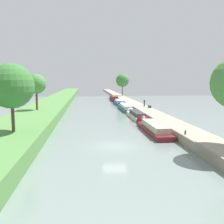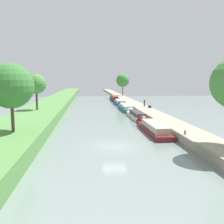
{
  "view_description": "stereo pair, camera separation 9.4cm",
  "coord_description": "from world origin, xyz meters",
  "px_view_note": "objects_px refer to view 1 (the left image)",
  "views": [
    {
      "loc": [
        -2.94,
        -25.81,
        7.11
      ],
      "look_at": [
        1.8,
        20.51,
        1.0
      ],
      "focal_mm": 39.83,
      "sensor_mm": 36.0,
      "label": 1
    },
    {
      "loc": [
        -2.85,
        -25.82,
        7.11
      ],
      "look_at": [
        1.8,
        20.51,
        1.0
      ],
      "focal_mm": 39.83,
      "sensor_mm": 36.0,
      "label": 2
    }
  ],
  "objects_px": {
    "narrowboat_teal": "(125,107)",
    "narrowboat_blue": "(119,102)",
    "narrowboat_cream": "(136,115)",
    "mooring_bollard_near": "(185,132)",
    "person_walking": "(144,103)",
    "narrowboat_black": "(114,99)",
    "mooring_bollard_far": "(117,96)",
    "park_bench": "(150,106)",
    "narrowboat_maroon": "(152,127)"
  },
  "relations": [
    {
      "from": "person_walking",
      "to": "mooring_bollard_near",
      "type": "distance_m",
      "value": 28.83
    },
    {
      "from": "person_walking",
      "to": "mooring_bollard_near",
      "type": "bearing_deg",
      "value": -94.14
    },
    {
      "from": "mooring_bollard_near",
      "to": "narrowboat_maroon",
      "type": "bearing_deg",
      "value": 105.94
    },
    {
      "from": "narrowboat_maroon",
      "to": "mooring_bollard_near",
      "type": "bearing_deg",
      "value": -74.06
    },
    {
      "from": "narrowboat_cream",
      "to": "park_bench",
      "type": "bearing_deg",
      "value": 58.0
    },
    {
      "from": "mooring_bollard_near",
      "to": "mooring_bollard_far",
      "type": "height_order",
      "value": "same"
    },
    {
      "from": "narrowboat_cream",
      "to": "mooring_bollard_near",
      "type": "height_order",
      "value": "mooring_bollard_near"
    },
    {
      "from": "narrowboat_cream",
      "to": "person_walking",
      "type": "height_order",
      "value": "person_walking"
    },
    {
      "from": "narrowboat_black",
      "to": "person_walking",
      "type": "distance_m",
      "value": 29.17
    },
    {
      "from": "person_walking",
      "to": "mooring_bollard_near",
      "type": "xyz_separation_m",
      "value": [
        -2.08,
        -28.75,
        -0.65
      ]
    },
    {
      "from": "narrowboat_blue",
      "to": "person_walking",
      "type": "height_order",
      "value": "person_walking"
    },
    {
      "from": "narrowboat_maroon",
      "to": "narrowboat_teal",
      "type": "xyz_separation_m",
      "value": [
        0.06,
        24.74,
        0.02
      ]
    },
    {
      "from": "narrowboat_cream",
      "to": "narrowboat_black",
      "type": "xyz_separation_m",
      "value": [
        0.13,
        38.47,
        0.14
      ]
    },
    {
      "from": "narrowboat_teal",
      "to": "narrowboat_blue",
      "type": "distance_m",
      "value": 12.65
    },
    {
      "from": "person_walking",
      "to": "park_bench",
      "type": "distance_m",
      "value": 2.44
    },
    {
      "from": "narrowboat_blue",
      "to": "park_bench",
      "type": "relative_size",
      "value": 6.79
    },
    {
      "from": "mooring_bollard_far",
      "to": "narrowboat_maroon",
      "type": "bearing_deg",
      "value": -91.97
    },
    {
      "from": "narrowboat_teal",
      "to": "person_walking",
      "type": "height_order",
      "value": "person_walking"
    },
    {
      "from": "narrowboat_cream",
      "to": "park_bench",
      "type": "height_order",
      "value": "park_bench"
    },
    {
      "from": "narrowboat_cream",
      "to": "narrowboat_black",
      "type": "distance_m",
      "value": 38.47
    },
    {
      "from": "mooring_bollard_near",
      "to": "narrowboat_cream",
      "type": "bearing_deg",
      "value": 95.38
    },
    {
      "from": "narrowboat_teal",
      "to": "person_walking",
      "type": "relative_size",
      "value": 7.96
    },
    {
      "from": "narrowboat_teal",
      "to": "person_walking",
      "type": "bearing_deg",
      "value": -35.6
    },
    {
      "from": "narrowboat_maroon",
      "to": "mooring_bollard_far",
      "type": "xyz_separation_m",
      "value": [
        1.96,
        57.0,
        0.71
      ]
    },
    {
      "from": "narrowboat_cream",
      "to": "narrowboat_teal",
      "type": "bearing_deg",
      "value": 90.45
    },
    {
      "from": "mooring_bollard_far",
      "to": "mooring_bollard_near",
      "type": "bearing_deg",
      "value": -90.0
    },
    {
      "from": "mooring_bollard_far",
      "to": "park_bench",
      "type": "height_order",
      "value": "park_bench"
    },
    {
      "from": "narrowboat_cream",
      "to": "narrowboat_blue",
      "type": "height_order",
      "value": "narrowboat_blue"
    },
    {
      "from": "narrowboat_black",
      "to": "mooring_bollard_near",
      "type": "relative_size",
      "value": 30.13
    },
    {
      "from": "narrowboat_maroon",
      "to": "narrowboat_black",
      "type": "bearing_deg",
      "value": 89.68
    },
    {
      "from": "narrowboat_cream",
      "to": "narrowboat_black",
      "type": "bearing_deg",
      "value": 89.81
    },
    {
      "from": "mooring_bollard_near",
      "to": "mooring_bollard_far",
      "type": "bearing_deg",
      "value": 90.0
    },
    {
      "from": "narrowboat_cream",
      "to": "mooring_bollard_near",
      "type": "xyz_separation_m",
      "value": [
        1.81,
        -19.18,
        0.71
      ]
    },
    {
      "from": "narrowboat_teal",
      "to": "mooring_bollard_near",
      "type": "xyz_separation_m",
      "value": [
        1.9,
        -31.6,
        0.68
      ]
    },
    {
      "from": "narrowboat_blue",
      "to": "person_walking",
      "type": "bearing_deg",
      "value": -76.04
    },
    {
      "from": "narrowboat_black",
      "to": "narrowboat_blue",
      "type": "bearing_deg",
      "value": -90.41
    },
    {
      "from": "narrowboat_blue",
      "to": "mooring_bollard_near",
      "type": "distance_m",
      "value": 44.29
    },
    {
      "from": "narrowboat_teal",
      "to": "mooring_bollard_far",
      "type": "distance_m",
      "value": 32.32
    },
    {
      "from": "mooring_bollard_near",
      "to": "narrowboat_teal",
      "type": "bearing_deg",
      "value": 93.45
    },
    {
      "from": "narrowboat_maroon",
      "to": "narrowboat_black",
      "type": "xyz_separation_m",
      "value": [
        0.28,
        50.79,
        0.13
      ]
    },
    {
      "from": "narrowboat_cream",
      "to": "narrowboat_blue",
      "type": "relative_size",
      "value": 1.14
    },
    {
      "from": "narrowboat_black",
      "to": "mooring_bollard_far",
      "type": "relative_size",
      "value": 30.13
    },
    {
      "from": "narrowboat_blue",
      "to": "person_walking",
      "type": "distance_m",
      "value": 16.03
    },
    {
      "from": "narrowboat_teal",
      "to": "narrowboat_blue",
      "type": "relative_size",
      "value": 1.3
    },
    {
      "from": "narrowboat_maroon",
      "to": "narrowboat_blue",
      "type": "height_order",
      "value": "narrowboat_blue"
    },
    {
      "from": "person_walking",
      "to": "park_bench",
      "type": "bearing_deg",
      "value": -73.78
    },
    {
      "from": "narrowboat_blue",
      "to": "park_bench",
      "type": "bearing_deg",
      "value": -75.74
    },
    {
      "from": "mooring_bollard_near",
      "to": "mooring_bollard_far",
      "type": "distance_m",
      "value": 63.85
    },
    {
      "from": "narrowboat_blue",
      "to": "mooring_bollard_far",
      "type": "height_order",
      "value": "mooring_bollard_far"
    },
    {
      "from": "narrowboat_cream",
      "to": "narrowboat_teal",
      "type": "distance_m",
      "value": 12.42
    }
  ]
}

